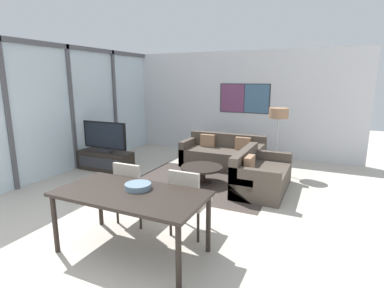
% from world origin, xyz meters
% --- Properties ---
extents(ground_plane, '(24.00, 24.00, 0.00)m').
position_xyz_m(ground_plane, '(0.00, 0.00, 0.00)').
color(ground_plane, beige).
extents(wall_back, '(6.74, 0.09, 2.80)m').
position_xyz_m(wall_back, '(0.01, 6.01, 1.40)').
color(wall_back, silver).
rests_on(wall_back, ground_plane).
extents(window_wall_left, '(0.07, 6.01, 2.80)m').
position_xyz_m(window_wall_left, '(-2.86, 3.00, 1.53)').
color(window_wall_left, silver).
rests_on(window_wall_left, ground_plane).
extents(area_rug, '(2.74, 2.05, 0.01)m').
position_xyz_m(area_rug, '(0.24, 3.31, 0.00)').
color(area_rug, '#473D38').
rests_on(area_rug, ground_plane).
extents(tv_console, '(1.29, 0.45, 0.45)m').
position_xyz_m(tv_console, '(-2.09, 3.18, 0.22)').
color(tv_console, black).
rests_on(tv_console, ground_plane).
extents(television, '(1.16, 0.20, 0.68)m').
position_xyz_m(television, '(-2.09, 3.18, 0.79)').
color(television, '#2D2D33').
rests_on(television, tv_console).
extents(sofa_main, '(1.91, 0.87, 0.75)m').
position_xyz_m(sofa_main, '(0.24, 4.64, 0.27)').
color(sofa_main, '#51473D').
rests_on(sofa_main, ground_plane).
extents(sofa_side, '(0.87, 1.52, 0.75)m').
position_xyz_m(sofa_side, '(1.36, 3.42, 0.26)').
color(sofa_side, '#51473D').
rests_on(sofa_side, ground_plane).
extents(coffee_table, '(0.84, 0.84, 0.34)m').
position_xyz_m(coffee_table, '(0.24, 3.31, 0.26)').
color(coffee_table, black).
rests_on(coffee_table, ground_plane).
extents(dining_table, '(1.78, 0.90, 0.77)m').
position_xyz_m(dining_table, '(0.44, 0.68, 0.69)').
color(dining_table, black).
rests_on(dining_table, ground_plane).
extents(dining_chair_left, '(0.46, 0.46, 0.92)m').
position_xyz_m(dining_chair_left, '(0.01, 1.31, 0.52)').
color(dining_chair_left, '#B2A899').
rests_on(dining_chair_left, ground_plane).
extents(dining_chair_centre, '(0.46, 0.46, 0.92)m').
position_xyz_m(dining_chair_centre, '(0.88, 1.33, 0.52)').
color(dining_chair_centre, '#B2A899').
rests_on(dining_chair_centre, ground_plane).
extents(fruit_bowl, '(0.32, 0.32, 0.07)m').
position_xyz_m(fruit_bowl, '(0.46, 0.81, 0.80)').
color(fruit_bowl, slate).
rests_on(fruit_bowl, dining_table).
extents(floor_lamp, '(0.41, 0.41, 1.45)m').
position_xyz_m(floor_lamp, '(1.48, 4.61, 1.26)').
color(floor_lamp, '#2D2D33').
rests_on(floor_lamp, ground_plane).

